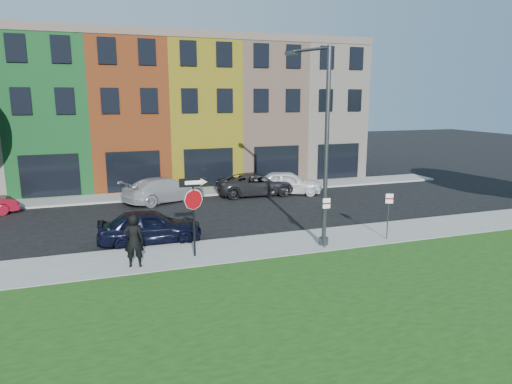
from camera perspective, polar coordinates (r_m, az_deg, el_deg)
name	(u,v)px	position (r m, az deg, el deg)	size (l,w,h in m)	color
ground	(311,271)	(16.99, 6.94, -9.77)	(120.00, 120.00, 0.00)	black
sidewalk_near	(323,240)	(20.35, 8.34, -5.97)	(40.00, 3.00, 0.12)	gray
sidewalk_far	(168,194)	(30.08, -10.93, -0.26)	(40.00, 2.40, 0.12)	gray
rowhouse_block	(160,114)	(35.66, -11.89, 9.54)	(30.00, 10.12, 10.00)	beige
stop_sign	(193,201)	(17.57, -7.82, -1.12)	(1.05, 0.11, 3.10)	black
man	(134,241)	(17.24, -15.04, -5.92)	(0.79, 0.60, 1.95)	black
sedan_near	(150,226)	(20.25, -13.11, -4.21)	(4.47, 1.95, 1.50)	black
parked_car_silver	(164,189)	(28.12, -11.38, 0.32)	(5.58, 4.03, 1.50)	#9FA0A4
parked_car_dark	(257,184)	(29.45, 0.14, 1.00)	(5.29, 2.67, 1.44)	black
parked_car_white	(287,183)	(29.80, 3.92, 1.19)	(4.81, 3.21, 1.52)	white
street_lamp	(323,148)	(18.86, 8.32, 5.49)	(1.18, 2.46, 8.08)	#434547
parking_sign_a	(326,216)	(18.80, 8.74, -2.94)	(0.32, 0.09, 2.19)	#434547
parking_sign_b	(388,210)	(20.56, 16.23, -2.13)	(0.30, 0.16, 2.11)	#434547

